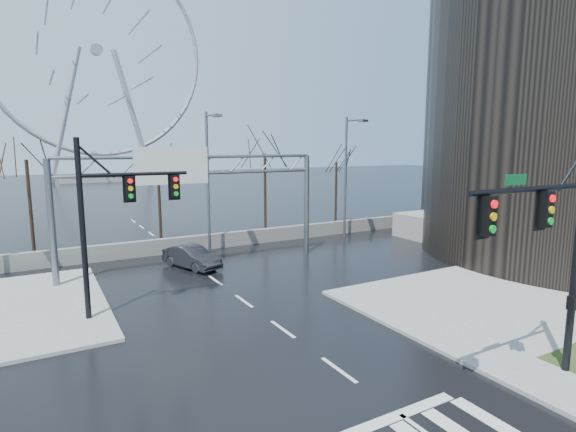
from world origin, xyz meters
TOP-DOWN VIEW (x-y plane):
  - ground at (0.00, 0.00)m, footprint 260.00×260.00m
  - sidewalk_right_ext at (10.00, 2.00)m, footprint 12.00×10.00m
  - tower_podium at (29.00, 8.00)m, footprint 22.00×18.00m
  - barrier_wall at (0.00, 20.00)m, footprint 52.00×0.50m
  - signal_mast_near at (5.14, -4.04)m, footprint 5.52×0.41m
  - signal_mast_far at (-5.87, 8.96)m, footprint 4.72×0.41m
  - sign_gantry at (-0.38, 14.96)m, footprint 16.36×0.40m
  - streetlight_mid at (2.00, 18.16)m, footprint 0.50×2.55m
  - streetlight_right at (14.00, 18.16)m, footprint 0.50×2.55m
  - tree_left at (-9.00, 23.50)m, footprint 3.75×3.75m
  - tree_center at (0.00, 24.50)m, footprint 3.25×3.25m
  - tree_right at (9.00, 23.50)m, footprint 3.90×3.90m
  - tree_far_right at (17.00, 24.00)m, footprint 3.40×3.40m
  - ferris_wheel at (5.00, 95.00)m, footprint 45.00×6.00m
  - car at (-0.32, 15.35)m, footprint 2.92×4.55m

SIDE VIEW (x-z plane):
  - ground at x=0.00m, z-range 0.00..0.00m
  - sidewalk_right_ext at x=10.00m, z-range 0.00..0.15m
  - barrier_wall at x=0.00m, z-range 0.00..1.10m
  - car at x=-0.32m, z-range 0.00..1.42m
  - tower_podium at x=29.00m, z-range 0.00..2.00m
  - signal_mast_far at x=-5.87m, z-range 0.83..8.83m
  - signal_mast_near at x=5.14m, z-range 0.87..8.87m
  - tree_center at x=0.00m, z-range 1.92..8.42m
  - sign_gantry at x=-0.38m, z-range 1.38..8.98m
  - tree_far_right at x=17.00m, z-range 2.01..8.81m
  - streetlight_mid at x=2.00m, z-range 0.89..10.89m
  - streetlight_right at x=14.00m, z-range 0.89..10.89m
  - tree_left at x=-9.00m, z-range 2.23..9.73m
  - tree_right at x=9.00m, z-range 2.32..10.12m
  - ferris_wheel at x=5.00m, z-range 0.68..51.59m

